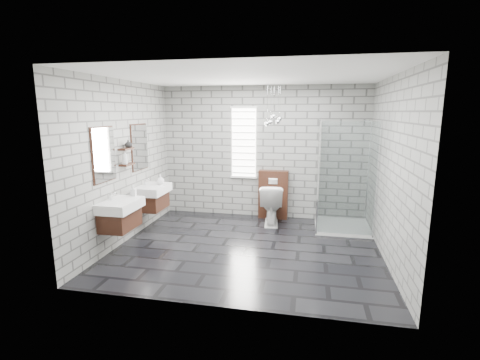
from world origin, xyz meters
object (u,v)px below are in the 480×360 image
(vanity_left, at_px, (118,206))
(shower_enclosure, at_px, (338,204))
(cistern_panel, at_px, (273,194))
(toilet, at_px, (271,204))
(vanity_right, at_px, (151,190))

(vanity_left, relative_size, shower_enclosure, 0.77)
(cistern_panel, height_order, toilet, cistern_panel)
(vanity_right, height_order, toilet, vanity_right)
(vanity_right, relative_size, cistern_panel, 1.57)
(shower_enclosure, xyz_separation_m, toilet, (-1.26, 0.14, -0.11))
(vanity_right, relative_size, shower_enclosure, 0.77)
(cistern_panel, bearing_deg, shower_enclosure, -22.27)
(vanity_left, height_order, toilet, vanity_left)
(toilet, bearing_deg, vanity_left, 36.58)
(cistern_panel, relative_size, toilet, 1.26)
(vanity_left, height_order, shower_enclosure, shower_enclosure)
(shower_enclosure, relative_size, toilet, 2.55)
(vanity_left, distance_m, vanity_right, 1.13)
(shower_enclosure, bearing_deg, vanity_left, -152.28)
(vanity_right, height_order, shower_enclosure, shower_enclosure)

